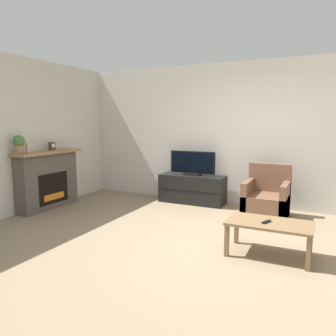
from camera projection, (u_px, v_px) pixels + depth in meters
The scene contains 12 objects.
ground_plane at pixel (219, 248), 4.16m from camera, with size 24.00×24.00×0.00m, color #89755B.
wall_back at pixel (258, 135), 6.04m from camera, with size 12.00×0.06×2.70m.
wall_left at pixel (14, 136), 5.53m from camera, with size 0.06×12.00×2.70m.
fireplace at pixel (47, 179), 6.02m from camera, with size 0.41×1.37×1.07m.
mantel_vase_left at pixel (28, 148), 5.57m from camera, with size 0.08×0.08×0.18m.
mantel_clock at pixel (52, 146), 6.05m from camera, with size 0.08×0.11×0.15m.
potted_plant at pixel (19, 143), 5.40m from camera, with size 0.19×0.19×0.31m.
tv_stand at pixel (192, 189), 6.45m from camera, with size 1.29×0.45×0.55m.
tv at pixel (192, 164), 6.37m from camera, with size 0.92×0.18×0.47m.
armchair at pixel (266, 200), 5.47m from camera, with size 0.70×0.76×0.88m.
coffee_table at pixel (269, 226), 3.89m from camera, with size 0.98×0.55×0.42m.
remote at pixel (266, 222), 3.86m from camera, with size 0.09×0.15×0.02m.
Camera 1 is at (1.14, -3.86, 1.61)m, focal length 35.00 mm.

